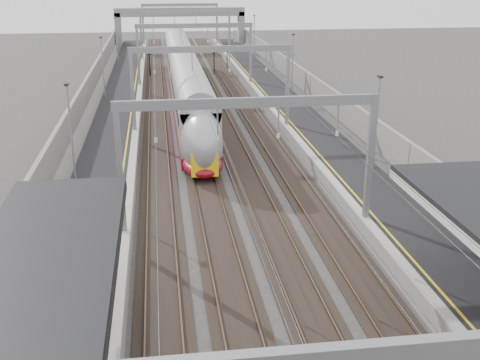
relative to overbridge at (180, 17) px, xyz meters
name	(u,v)px	position (x,y,z in m)	size (l,w,h in m)	color
platform_left	(116,127)	(-8.00, -55.00, -4.81)	(4.00, 120.00, 1.00)	black
platform_right	(298,121)	(8.00, -55.00, -4.81)	(4.00, 120.00, 1.00)	black
tracks	(209,129)	(0.00, -55.00, -5.26)	(11.40, 140.00, 0.20)	black
overhead_line	(202,49)	(0.00, -48.38, 0.83)	(13.00, 140.00, 6.60)	gray
overbridge	(180,17)	(0.00, 0.00, 0.00)	(22.00, 2.20, 6.90)	slate
wall_left	(77,116)	(-11.20, -55.00, -3.71)	(0.30, 120.00, 3.20)	slate
wall_right	(333,108)	(11.20, -55.00, -3.71)	(0.30, 120.00, 3.20)	slate
train	(185,84)	(-1.50, -45.08, -3.12)	(2.84, 51.81, 4.49)	maroon
signal_green	(149,58)	(-5.20, -26.94, -2.89)	(0.32, 0.32, 3.48)	black
signal_red_near	(214,56)	(3.20, -26.73, -2.89)	(0.32, 0.32, 3.48)	black
signal_red_far	(227,52)	(5.40, -22.72, -2.89)	(0.32, 0.32, 3.48)	black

